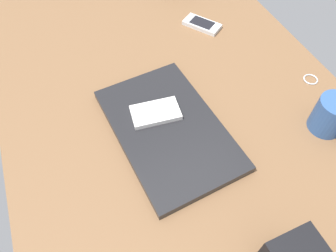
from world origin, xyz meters
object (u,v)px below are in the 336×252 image
Objects in this scene: cell_phone_on_desk at (202,24)px; laptop_closed at (168,129)px; cell_phone_on_laptop at (156,113)px; key_ring at (311,79)px; coffee_mug at (332,116)px.

laptop_closed is at bearing -37.34° from cell_phone_on_desk.
laptop_closed is 4.62cm from cell_phone_on_laptop.
coffee_mug is (13.24, -6.40, 3.93)cm from key_ring.
cell_phone_on_desk is at bearing -168.11° from coffee_mug.
key_ring is (3.32, 40.19, -2.26)cm from cell_phone_on_laptop.
cell_phone_on_desk is at bearing -152.63° from key_ring.
cell_phone_on_laptop is 0.98× the size of cell_phone_on_desk.
cell_phone_on_laptop is at bearing -42.90° from cell_phone_on_desk.
coffee_mug reaches higher than cell_phone_on_laptop.
cell_phone_on_desk is (-30.77, 23.47, -0.29)cm from laptop_closed.
coffee_mug is at bearing 64.14° from laptop_closed.
coffee_mug is (12.37, 32.56, 3.20)cm from laptop_closed.
laptop_closed is at bearing -88.73° from key_ring.
cell_phone_on_laptop is 37.67cm from coffee_mug.
cell_phone_on_desk is 3.17× the size of key_ring.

